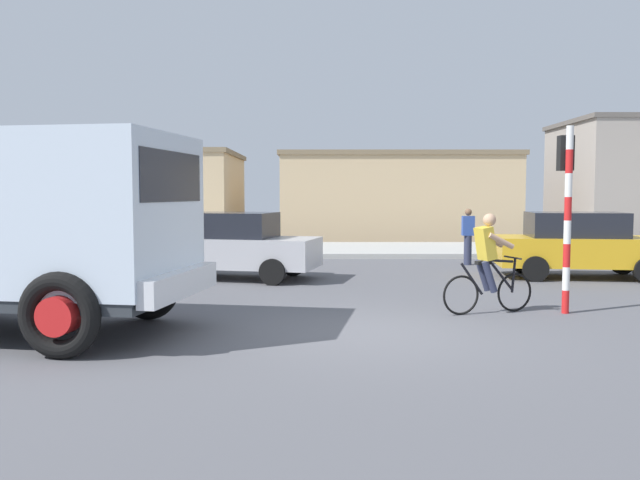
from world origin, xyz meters
The scene contains 11 objects.
ground_plane centered at (0.00, 0.00, 0.00)m, with size 120.00×120.00×0.00m, color #56565B.
sidewalk_far centered at (0.00, 13.29, 0.08)m, with size 80.00×5.00×0.16m, color #ADADA8.
truck_foreground centered at (-5.17, 0.03, 1.67)m, with size 5.75×3.47×2.90m.
cyclist centered at (2.30, 1.58, 0.86)m, with size 1.66×0.66×1.72m.
traffic_light_pole centered at (3.64, 1.67, 2.07)m, with size 0.24×0.43×3.20m.
car_red_near centered at (-2.69, 6.12, 0.82)m, with size 4.29×2.59×1.60m.
car_white_mid centered at (5.75, 6.30, 0.82)m, with size 4.18×2.24×1.60m.
car_far_side centered at (-9.00, 8.44, 0.82)m, with size 4.28×2.55×1.60m.
pedestrian_near_kerb centered at (3.68, 9.16, 0.85)m, with size 0.34×0.22×1.62m.
building_corner_left centered at (-9.71, 20.15, 1.95)m, with size 10.77×7.19×3.90m.
building_mid_block centered at (2.84, 21.38, 1.93)m, with size 10.39×8.06×3.85m.
Camera 1 is at (-0.58, -9.45, 2.06)m, focal length 36.43 mm.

